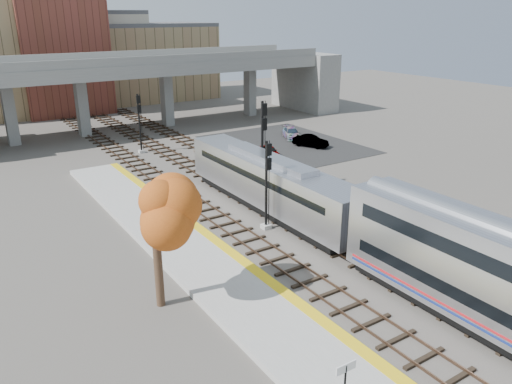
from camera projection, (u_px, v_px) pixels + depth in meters
ground at (379, 283)px, 27.89m from camera, size 160.00×160.00×0.00m
platform at (273, 322)px, 24.11m from camera, size 4.50×60.00×0.35m
yellow_strip at (304, 307)px, 25.02m from camera, size 0.70×60.00×0.01m
tracks at (267, 209)px, 38.19m from camera, size 10.70×95.00×0.25m
overpass at (151, 82)px, 63.91m from camera, size 54.00×12.00×9.50m
buildings_far at (76, 55)px, 78.33m from camera, size 43.00×21.00×20.60m
parking_lot at (285, 144)px, 57.13m from camera, size 14.00×18.00×0.04m
locomotive at (270, 182)px, 37.34m from camera, size 3.02×19.05×4.10m
signal_mast_near at (267, 189)px, 33.89m from camera, size 0.60×0.64×6.30m
signal_mast_mid at (263, 147)px, 40.92m from camera, size 0.60×0.64×7.63m
signal_mast_far at (140, 126)px, 52.74m from camera, size 0.60×0.64×6.31m
station_sign at (345, 379)px, 17.76m from camera, size 0.90×0.08×2.27m
tree at (154, 208)px, 24.01m from camera, size 3.60×3.60×7.28m
car_a at (270, 151)px, 52.08m from camera, size 1.95×3.50×1.13m
car_b at (311, 141)px, 55.83m from camera, size 2.98×4.18×1.31m
car_c at (291, 133)px, 59.74m from camera, size 3.30×4.55×1.22m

